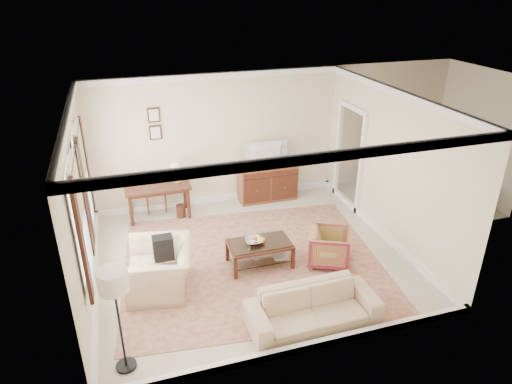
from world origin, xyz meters
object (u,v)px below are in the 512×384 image
club_armchair (159,262)px  sofa (313,303)px  coffee_table (260,248)px  tv (268,147)px  writing_desk (158,190)px  sideboard (267,183)px  striped_armchair (329,245)px

club_armchair → sofa: 2.54m
coffee_table → club_armchair: 1.77m
sofa → club_armchair: bearing=142.5°
club_armchair → tv: bearing=143.9°
writing_desk → club_armchair: size_ratio=1.14×
sideboard → striped_armchair: (0.20, -2.81, -0.05)m
club_armchair → sofa: bearing=62.9°
tv → striped_armchair: 2.95m
writing_desk → sofa: bearing=-66.5°
writing_desk → striped_armchair: writing_desk is taller
coffee_table → striped_armchair: bearing=-13.9°
sideboard → striped_armchair: bearing=-86.0°
sofa → sideboard: bearing=79.6°
sideboard → striped_armchair: size_ratio=1.83×
writing_desk → coffee_table: bearing=-58.0°
sideboard → tv: bearing=-90.0°
sideboard → club_armchair: (-2.74, -2.69, 0.11)m
tv → striped_armchair: bearing=94.1°
coffee_table → club_armchair: club_armchair is taller
writing_desk → sideboard: 2.49m
sideboard → striped_armchair: sideboard is taller
tv → coffee_table: bearing=68.3°
tv → coffee_table: tv is taller
writing_desk → club_armchair: bearing=-96.1°
sideboard → tv: 0.87m
writing_desk → coffee_table: writing_desk is taller
striped_armchair → club_armchair: club_armchair is taller
sofa → striped_armchair: bearing=55.9°
tv → club_armchair: size_ratio=0.79×
writing_desk → tv: 2.56m
coffee_table → striped_armchair: size_ratio=1.53×
writing_desk → sideboard: sideboard is taller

